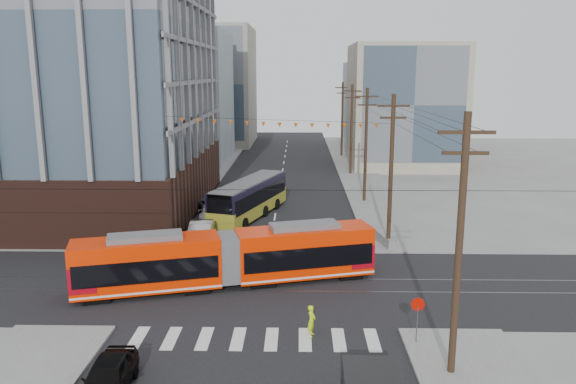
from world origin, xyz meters
TOP-DOWN VIEW (x-y plane):
  - ground at (0.00, 0.00)m, footprint 160.00×160.00m
  - office_building at (-22.00, 23.00)m, footprint 30.00×25.00m
  - bg_bldg_nw_near at (-17.00, 52.00)m, footprint 18.00×16.00m
  - bg_bldg_ne_near at (16.00, 48.00)m, footprint 14.00×14.00m
  - bg_bldg_nw_far at (-14.00, 72.00)m, footprint 16.00×18.00m
  - bg_bldg_ne_far at (18.00, 68.00)m, footprint 16.00×16.00m
  - utility_pole_near at (8.50, -6.00)m, footprint 0.30×0.30m
  - utility_pole_far at (8.50, 56.00)m, footprint 0.30×0.30m
  - streetcar at (-2.08, 3.83)m, footprint 17.61×7.09m
  - city_bus at (-2.22, 20.04)m, footprint 6.12×11.92m
  - black_sedan at (-5.42, -7.73)m, footprint 1.83×4.29m
  - parked_car_silver at (-5.21, 13.32)m, footprint 1.82×4.84m
  - parked_car_white at (-5.14, 19.22)m, footprint 2.26×5.19m
  - parked_car_grey at (-5.98, 21.95)m, footprint 3.88×5.25m
  - pedestrian at (2.71, -2.56)m, footprint 0.52×0.65m
  - stop_sign at (7.56, -3.43)m, footprint 0.68×0.68m
  - jersey_barrier at (8.30, 12.48)m, footprint 1.79×4.22m

SIDE VIEW (x-z plane):
  - ground at x=0.00m, z-range 0.00..0.00m
  - jersey_barrier at x=8.30m, z-range 0.00..0.82m
  - parked_car_grey at x=-5.98m, z-range 0.00..1.33m
  - black_sedan at x=-5.42m, z-range 0.00..1.44m
  - parked_car_white at x=-5.14m, z-range 0.00..1.49m
  - pedestrian at x=2.71m, z-range 0.00..1.54m
  - parked_car_silver at x=-5.21m, z-range 0.00..1.58m
  - stop_sign at x=7.56m, z-range 0.00..2.20m
  - city_bus at x=-2.22m, z-range 0.00..3.32m
  - streetcar at x=-2.08m, z-range 0.00..3.39m
  - utility_pole_near at x=8.50m, z-range 0.00..11.00m
  - utility_pole_far at x=8.50m, z-range 0.00..11.00m
  - bg_bldg_ne_far at x=18.00m, z-range 0.00..14.00m
  - bg_bldg_ne_near at x=16.00m, z-range 0.00..16.00m
  - bg_bldg_nw_near at x=-17.00m, z-range 0.00..18.00m
  - bg_bldg_nw_far at x=-14.00m, z-range 0.00..20.00m
  - office_building at x=-22.00m, z-range 0.00..28.60m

